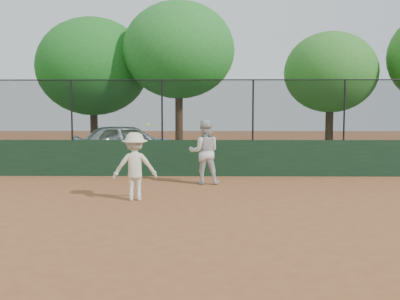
{
  "coord_description": "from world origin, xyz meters",
  "views": [
    {
      "loc": [
        0.93,
        -8.73,
        2.15
      ],
      "look_at": [
        0.8,
        2.2,
        1.2
      ],
      "focal_mm": 40.0,
      "sensor_mm": 36.0,
      "label": 1
    }
  ],
  "objects_px": {
    "parked_car": "(128,143)",
    "tree_1": "(93,67)",
    "tree_2": "(179,51)",
    "player_main": "(135,166)",
    "player_second": "(204,152)",
    "tree_3": "(331,73)"
  },
  "relations": [
    {
      "from": "tree_1",
      "to": "tree_3",
      "type": "distance_m",
      "value": 11.24
    },
    {
      "from": "parked_car",
      "to": "player_main",
      "type": "height_order",
      "value": "player_main"
    },
    {
      "from": "parked_car",
      "to": "tree_3",
      "type": "distance_m",
      "value": 9.74
    },
    {
      "from": "player_second",
      "to": "tree_2",
      "type": "relative_size",
      "value": 0.27
    },
    {
      "from": "tree_1",
      "to": "tree_2",
      "type": "relative_size",
      "value": 0.94
    },
    {
      "from": "player_second",
      "to": "tree_2",
      "type": "bearing_deg",
      "value": -83.71
    },
    {
      "from": "player_main",
      "to": "player_second",
      "type": "bearing_deg",
      "value": 55.7
    },
    {
      "from": "parked_car",
      "to": "player_main",
      "type": "bearing_deg",
      "value": 171.87
    },
    {
      "from": "parked_car",
      "to": "player_main",
      "type": "distance_m",
      "value": 8.51
    },
    {
      "from": "parked_car",
      "to": "player_second",
      "type": "height_order",
      "value": "player_second"
    },
    {
      "from": "tree_2",
      "to": "player_main",
      "type": "bearing_deg",
      "value": -92.87
    },
    {
      "from": "parked_car",
      "to": "tree_2",
      "type": "height_order",
      "value": "tree_2"
    },
    {
      "from": "player_second",
      "to": "player_main",
      "type": "distance_m",
      "value": 2.97
    },
    {
      "from": "tree_3",
      "to": "player_second",
      "type": "bearing_deg",
      "value": -127.19
    },
    {
      "from": "tree_1",
      "to": "tree_3",
      "type": "height_order",
      "value": "tree_1"
    },
    {
      "from": "parked_car",
      "to": "tree_1",
      "type": "distance_m",
      "value": 4.87
    },
    {
      "from": "player_main",
      "to": "tree_3",
      "type": "relative_size",
      "value": 0.32
    },
    {
      "from": "player_second",
      "to": "tree_3",
      "type": "xyz_separation_m",
      "value": [
        5.78,
        7.62,
        2.98
      ]
    },
    {
      "from": "tree_2",
      "to": "tree_3",
      "type": "height_order",
      "value": "tree_2"
    },
    {
      "from": "player_second",
      "to": "player_main",
      "type": "bearing_deg",
      "value": 52.86
    },
    {
      "from": "parked_car",
      "to": "tree_1",
      "type": "xyz_separation_m",
      "value": [
        -2.13,
        2.68,
        3.47
      ]
    },
    {
      "from": "tree_3",
      "to": "tree_2",
      "type": "bearing_deg",
      "value": -177.88
    }
  ]
}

